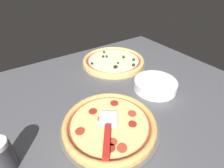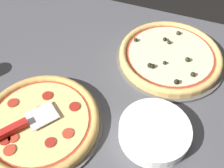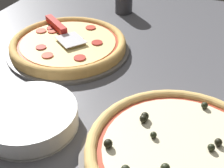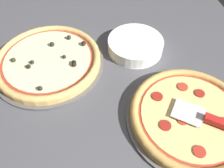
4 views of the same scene
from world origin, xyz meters
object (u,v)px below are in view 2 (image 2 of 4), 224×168
(pizza_back, at_px, (170,55))
(serving_spatula, at_px, (14,128))
(pizza_front, at_px, (41,121))
(plate_stack, at_px, (154,132))

(pizza_back, height_order, serving_spatula, serving_spatula)
(pizza_front, height_order, serving_spatula, serving_spatula)
(plate_stack, bearing_deg, serving_spatula, -158.96)
(pizza_front, relative_size, plate_stack, 1.68)
(plate_stack, bearing_deg, pizza_front, -165.20)
(pizza_front, bearing_deg, pizza_back, 53.92)
(serving_spatula, height_order, plate_stack, serving_spatula)
(pizza_back, bearing_deg, plate_stack, -85.31)
(pizza_back, xyz_separation_m, serving_spatula, (-0.36, -0.49, 0.02))
(pizza_back, bearing_deg, serving_spatula, -126.48)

